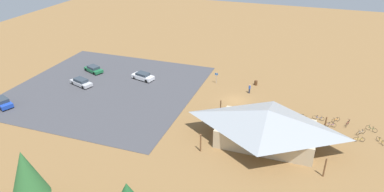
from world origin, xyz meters
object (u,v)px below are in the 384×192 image
object	(u,v)px
bicycle_yellow_edge_south	(359,140)
bicycle_orange_yard_front	(336,120)
bicycle_black_front_row	(304,117)
car_green_end_stall	(94,69)
pine_east	(26,174)
car_white_mid_lot	(143,76)
bicycle_yellow_back_row	(380,141)
bicycle_green_mid_cluster	(371,129)
bicycle_teal_by_bin	(313,124)
bicycle_red_near_sign	(348,123)
visitor_near_lot	(250,89)
bicycle_purple_yard_left	(330,125)
lot_sign	(216,76)
bicycle_white_yard_center	(334,137)
bicycle_silver_lone_west	(361,132)
car_blue_near_entry	(2,102)
car_silver_aisle_side	(81,82)
trash_bin	(256,83)
bicycle_blue_lone_east	(318,118)
bike_pavilion	(267,124)

from	to	relation	value
bicycle_yellow_edge_south	bicycle_orange_yard_front	xyz separation A→B (m)	(2.96, -4.62, -0.00)
bicycle_black_front_row	car_green_end_stall	distance (m)	42.10
bicycle_orange_yard_front	pine_east	bearing A→B (deg)	43.99
bicycle_yellow_edge_south	car_white_mid_lot	world-z (taller)	car_white_mid_lot
bicycle_yellow_back_row	car_green_end_stall	xyz separation A→B (m)	(52.25, -8.62, 0.35)
bicycle_yellow_back_row	car_green_end_stall	distance (m)	52.96
bicycle_green_mid_cluster	bicycle_teal_by_bin	bearing A→B (deg)	8.99
bicycle_red_near_sign	visitor_near_lot	distance (m)	17.31
bicycle_purple_yard_left	bicycle_yellow_back_row	bearing A→B (deg)	161.84
lot_sign	bicycle_white_yard_center	distance (m)	24.57
car_white_mid_lot	bicycle_silver_lone_west	bearing A→B (deg)	169.54
bicycle_teal_by_bin	bicycle_white_yard_center	bearing A→B (deg)	137.35
car_green_end_stall	visitor_near_lot	bearing A→B (deg)	-178.31
bicycle_white_yard_center	bicycle_red_near_sign	bearing A→B (deg)	-113.83
pine_east	car_blue_near_entry	xyz separation A→B (m)	(21.58, -16.97, -3.97)
pine_east	car_green_end_stall	xyz separation A→B (m)	(15.49, -34.57, -4.04)
bicycle_purple_yard_left	visitor_near_lot	distance (m)	15.57
car_white_mid_lot	car_silver_aisle_side	bearing A→B (deg)	32.63
trash_bin	bicycle_teal_by_bin	distance (m)	15.84
bicycle_black_front_row	car_silver_aisle_side	xyz separation A→B (m)	(40.27, 0.93, 0.37)
car_blue_near_entry	car_green_end_stall	xyz separation A→B (m)	(-6.10, -17.60, -0.07)
bicycle_yellow_back_row	car_silver_aisle_side	distance (m)	50.83
pine_east	bicycle_green_mid_cluster	xyz separation A→B (m)	(-35.88, -28.86, -4.36)
bicycle_blue_lone_east	visitor_near_lot	world-z (taller)	visitor_near_lot
pine_east	bicycle_purple_yard_left	world-z (taller)	pine_east
bicycle_silver_lone_west	bicycle_teal_by_bin	distance (m)	6.71
bicycle_blue_lone_east	bicycle_orange_yard_front	distance (m)	2.55
bicycle_green_mid_cluster	lot_sign	bearing A→B (deg)	-18.46
bike_pavilion	trash_bin	bearing A→B (deg)	-76.33
bike_pavilion	car_white_mid_lot	size ratio (longest dim) A/B	3.40
bicycle_black_front_row	car_blue_near_entry	size ratio (longest dim) A/B	0.28
lot_sign	bicycle_yellow_edge_south	distance (m)	27.22
lot_sign	visitor_near_lot	world-z (taller)	lot_sign
lot_sign	bicycle_black_front_row	world-z (taller)	lot_sign
bike_pavilion	bicycle_teal_by_bin	xyz separation A→B (m)	(-6.19, -6.59, -2.50)
bicycle_white_yard_center	bicycle_green_mid_cluster	xyz separation A→B (m)	(-5.25, -4.06, 0.03)
bicycle_green_mid_cluster	visitor_near_lot	bearing A→B (deg)	-18.94
pine_east	bicycle_silver_lone_west	size ratio (longest dim) A/B	5.88
bicycle_white_yard_center	bicycle_orange_yard_front	world-z (taller)	bicycle_white_yard_center
lot_sign	car_silver_aisle_side	distance (m)	25.51
bicycle_black_front_row	bicycle_silver_lone_west	bearing A→B (deg)	167.52
car_silver_aisle_side	visitor_near_lot	world-z (taller)	visitor_near_lot
bicycle_white_yard_center	bicycle_green_mid_cluster	bearing A→B (deg)	-142.27
bicycle_blue_lone_east	bicycle_white_yard_center	bearing A→B (deg)	114.23
bicycle_yellow_edge_south	bicycle_yellow_back_row	size ratio (longest dim) A/B	1.07
bicycle_silver_lone_west	car_blue_near_entry	xyz separation A→B (m)	(55.93, 10.39, 0.41)
bicycle_green_mid_cluster	bicycle_black_front_row	distance (m)	9.63
bicycle_orange_yard_front	car_blue_near_entry	xyz separation A→B (m)	(52.56, 12.93, 0.41)
car_green_end_stall	bicycle_orange_yard_front	bearing A→B (deg)	174.26
pine_east	bicycle_yellow_back_row	bearing A→B (deg)	-144.78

